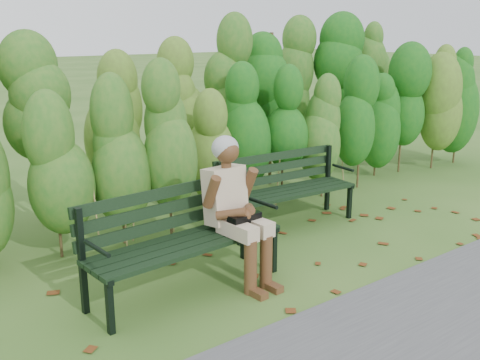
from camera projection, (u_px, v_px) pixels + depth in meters
ground at (262, 263)px, 5.37m from camera, size 80.00×80.00×0.00m
hedge_band at (161, 110)px, 6.47m from camera, size 11.04×1.67×2.42m
leaf_litter at (294, 260)px, 5.44m from camera, size 5.98×2.21×0.01m
bench_left at (179, 231)px, 4.75m from camera, size 1.77×0.67×0.87m
bench_right at (283, 184)px, 6.33m from camera, size 1.65×0.64×0.81m
seated_woman at (235, 202)px, 4.86m from camera, size 0.52×0.76×1.29m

